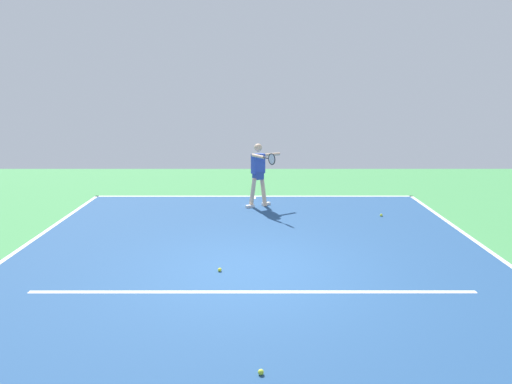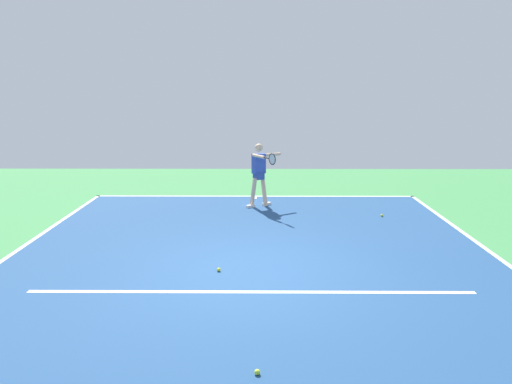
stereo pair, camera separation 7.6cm
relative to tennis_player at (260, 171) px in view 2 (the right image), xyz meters
name	(u,v)px [view 2 (the right image)]	position (x,y,z in m)	size (l,w,h in m)	color
ground_plane	(252,271)	(0.14, 4.73, -0.97)	(21.87, 21.87, 0.00)	#428E4C
court_surface	(252,271)	(0.14, 4.73, -0.97)	(9.33, 12.10, 0.00)	navy
court_line_baseline_near	(255,196)	(0.14, -1.26, -0.97)	(9.33, 0.10, 0.01)	white
court_line_service	(251,292)	(0.14, 5.63, -0.97)	(7.00, 0.10, 0.01)	white
court_line_centre_mark	(255,198)	(0.14, -1.06, -0.97)	(0.10, 0.30, 0.01)	white
tennis_player	(260,171)	(0.00, 0.00, 0.00)	(0.94, 1.36, 1.70)	beige
tennis_ball_by_sideline	(219,270)	(0.71, 4.75, -0.94)	(0.07, 0.07, 0.07)	yellow
tennis_ball_centre_court	(257,372)	(0.03, 7.88, -0.94)	(0.07, 0.07, 0.07)	#C6E53D
tennis_ball_near_player	(382,215)	(-3.02, 1.03, -0.94)	(0.07, 0.07, 0.07)	#CCE033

